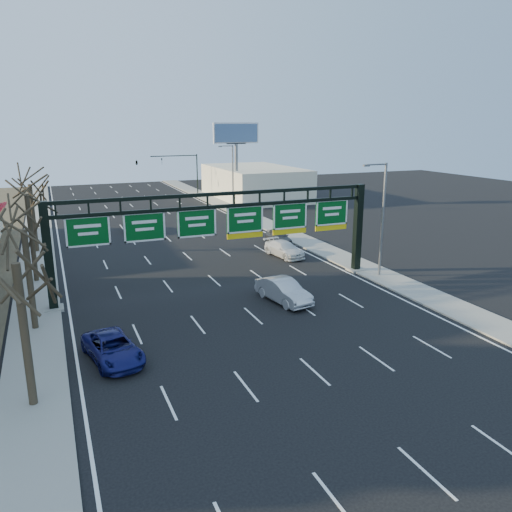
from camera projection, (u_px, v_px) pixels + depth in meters
name	position (u px, v px, depth m)	size (l,w,h in m)	color
ground	(266.00, 327.00, 30.05)	(160.00, 160.00, 0.00)	black
sidewalk_left	(37.00, 265.00, 43.09)	(3.00, 120.00, 0.12)	gray
sidewalk_right	(300.00, 239.00, 52.63)	(3.00, 120.00, 0.12)	gray
lane_markings	(182.00, 251.00, 47.87)	(21.60, 120.00, 0.01)	white
sign_gantry	(223.00, 227.00, 36.04)	(24.60, 1.20, 7.20)	black
building_right_distant	(254.00, 183.00, 81.43)	(12.00, 20.00, 5.00)	beige
tree_near	(12.00, 238.00, 19.78)	(3.60, 3.60, 8.86)	#32291C
tree_gantry	(21.00, 212.00, 27.90)	(3.60, 3.60, 8.48)	#32291C
tree_mid	(25.00, 180.00, 36.62)	(3.60, 3.60, 9.24)	#32291C
tree_far	(28.00, 173.00, 45.63)	(3.60, 3.60, 8.86)	#32291C
streetlight_near	(382.00, 214.00, 38.73)	(2.15, 0.22, 9.00)	slate
streetlight_far	(232.00, 174.00, 69.04)	(2.15, 0.22, 9.00)	slate
billboard_right	(236.00, 143.00, 73.40)	(7.00, 0.50, 12.00)	slate
traffic_signal_mast	(160.00, 164.00, 79.78)	(10.16, 0.54, 7.00)	black
car_blue_suv	(113.00, 348.00, 25.72)	(2.21, 4.80, 1.33)	navy
car_silver_sedan	(283.00, 291.00, 34.16)	(1.68, 4.80, 1.58)	#B4B4B9
car_white_wagon	(284.00, 249.00, 45.91)	(1.93, 4.74, 1.38)	white
car_grey_far	(279.00, 237.00, 50.69)	(1.74, 4.32, 1.47)	#3B3E40
car_silver_distant	(134.00, 225.00, 56.16)	(1.63, 4.68, 1.54)	#ABAAAF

